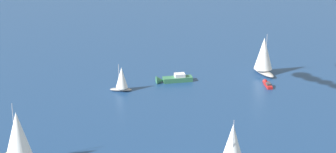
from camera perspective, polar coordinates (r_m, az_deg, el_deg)
The scene contains 6 objects.
motorboat_far_port at distance 181.71m, azimuth 8.90°, elevation -0.70°, with size 4.66×5.17×1.61m.
sailboat_trailing at distance 131.10m, azimuth 5.80°, elevation -6.47°, with size 9.21×8.55×12.69m.
sailboat_ahead at distance 175.15m, azimuth -4.19°, elevation -0.22°, with size 5.15×5.73×7.79m.
motorboat_outer_ring_a at distance 182.46m, azimuth 0.41°, elevation -0.23°, with size 10.07×8.35×3.04m.
sailboat_outer_ring_b at distance 137.35m, azimuth -13.32°, elevation -5.41°, with size 6.40×10.94×13.83m.
sailboat_outer_ring_c at distance 189.32m, azimuth 8.59°, elevation 1.89°, with size 7.00×10.10×12.62m.
Camera 1 is at (90.29, 82.27, 64.18)m, focal length 67.95 mm.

